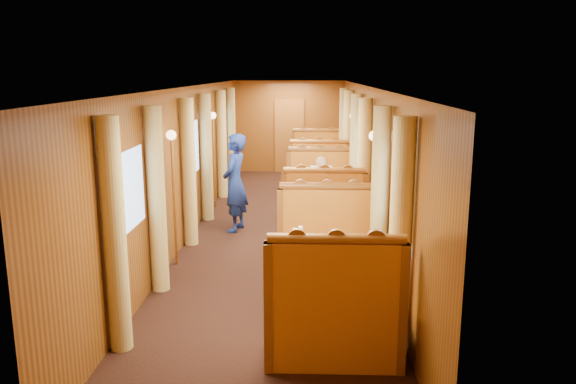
{
  "coord_description": "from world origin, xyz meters",
  "views": [
    {
      "loc": [
        0.48,
        -9.45,
        2.75
      ],
      "look_at": [
        0.22,
        -1.59,
        1.05
      ],
      "focal_mm": 35.0,
      "sensor_mm": 36.0,
      "label": 1
    }
  ],
  "objects_px": {
    "passenger": "(321,182)",
    "rose_vase_mid": "(324,180)",
    "banquette_near_fwd": "(334,322)",
    "banquette_mid_aft": "(320,195)",
    "table_far": "(318,175)",
    "teapot_right": "(332,252)",
    "tea_tray": "(318,256)",
    "teapot_back": "(320,246)",
    "rose_vase_far": "(319,151)",
    "banquette_near_aft": "(327,254)",
    "teapot_left": "(317,253)",
    "banquette_far_fwd": "(319,181)",
    "steward": "(235,183)",
    "table_near": "(330,287)",
    "banquette_far_aft": "(317,165)",
    "fruit_plate": "(357,257)",
    "banquette_mid_fwd": "(323,224)",
    "table_mid": "(322,211)"
  },
  "relations": [
    {
      "from": "banquette_far_aft",
      "to": "table_far",
      "type": "bearing_deg",
      "value": -90.0
    },
    {
      "from": "tea_tray",
      "to": "teapot_right",
      "type": "xyz_separation_m",
      "value": [
        0.15,
        -0.04,
        0.05
      ]
    },
    {
      "from": "teapot_back",
      "to": "rose_vase_far",
      "type": "height_order",
      "value": "rose_vase_far"
    },
    {
      "from": "teapot_back",
      "to": "steward",
      "type": "xyz_separation_m",
      "value": [
        -1.39,
        3.45,
        0.03
      ]
    },
    {
      "from": "table_near",
      "to": "teapot_left",
      "type": "bearing_deg",
      "value": -137.44
    },
    {
      "from": "table_far",
      "to": "fruit_plate",
      "type": "distance_m",
      "value": 7.14
    },
    {
      "from": "tea_tray",
      "to": "table_near",
      "type": "bearing_deg",
      "value": 24.44
    },
    {
      "from": "banquette_mid_fwd",
      "to": "steward",
      "type": "bearing_deg",
      "value": 145.1
    },
    {
      "from": "tea_tray",
      "to": "teapot_left",
      "type": "xyz_separation_m",
      "value": [
        -0.02,
        -0.08,
        0.06
      ]
    },
    {
      "from": "table_near",
      "to": "banquette_far_aft",
      "type": "height_order",
      "value": "banquette_far_aft"
    },
    {
      "from": "banquette_mid_aft",
      "to": "banquette_far_aft",
      "type": "distance_m",
      "value": 3.5
    },
    {
      "from": "banquette_far_fwd",
      "to": "table_far",
      "type": "bearing_deg",
      "value": 90.0
    },
    {
      "from": "banquette_near_aft",
      "to": "table_mid",
      "type": "bearing_deg",
      "value": 90.0
    },
    {
      "from": "table_near",
      "to": "teapot_right",
      "type": "distance_m",
      "value": 0.45
    },
    {
      "from": "banquette_mid_aft",
      "to": "teapot_right",
      "type": "relative_size",
      "value": 8.96
    },
    {
      "from": "banquette_mid_fwd",
      "to": "banquette_far_fwd",
      "type": "bearing_deg",
      "value": 90.0
    },
    {
      "from": "tea_tray",
      "to": "rose_vase_far",
      "type": "height_order",
      "value": "rose_vase_far"
    },
    {
      "from": "banquette_near_aft",
      "to": "banquette_mid_fwd",
      "type": "relative_size",
      "value": 1.0
    },
    {
      "from": "tea_tray",
      "to": "fruit_plate",
      "type": "bearing_deg",
      "value": -8.97
    },
    {
      "from": "teapot_back",
      "to": "passenger",
      "type": "height_order",
      "value": "passenger"
    },
    {
      "from": "banquette_mid_aft",
      "to": "table_far",
      "type": "distance_m",
      "value": 2.49
    },
    {
      "from": "teapot_back",
      "to": "banquette_mid_aft",
      "type": "bearing_deg",
      "value": 111.34
    },
    {
      "from": "banquette_near_fwd",
      "to": "fruit_plate",
      "type": "relative_size",
      "value": 6.13
    },
    {
      "from": "teapot_left",
      "to": "banquette_far_fwd",
      "type": "bearing_deg",
      "value": 95.69
    },
    {
      "from": "tea_tray",
      "to": "teapot_right",
      "type": "bearing_deg",
      "value": -13.68
    },
    {
      "from": "banquette_near_fwd",
      "to": "passenger",
      "type": "bearing_deg",
      "value": 90.0
    },
    {
      "from": "banquette_near_aft",
      "to": "steward",
      "type": "relative_size",
      "value": 0.79
    },
    {
      "from": "banquette_far_fwd",
      "to": "passenger",
      "type": "relative_size",
      "value": 1.76
    },
    {
      "from": "table_near",
      "to": "banquette_far_fwd",
      "type": "distance_m",
      "value": 5.99
    },
    {
      "from": "tea_tray",
      "to": "teapot_back",
      "type": "bearing_deg",
      "value": 83.86
    },
    {
      "from": "rose_vase_mid",
      "to": "teapot_left",
      "type": "bearing_deg",
      "value": -92.77
    },
    {
      "from": "teapot_back",
      "to": "rose_vase_mid",
      "type": "xyz_separation_m",
      "value": [
        0.14,
        3.41,
        0.11
      ]
    },
    {
      "from": "banquette_near_aft",
      "to": "tea_tray",
      "type": "height_order",
      "value": "banquette_near_aft"
    },
    {
      "from": "teapot_left",
      "to": "banquette_near_aft",
      "type": "bearing_deg",
      "value": 89.68
    },
    {
      "from": "rose_vase_far",
      "to": "rose_vase_mid",
      "type": "bearing_deg",
      "value": -89.94
    },
    {
      "from": "table_near",
      "to": "banquette_far_fwd",
      "type": "xyz_separation_m",
      "value": [
        0.0,
        5.99,
        0.05
      ]
    },
    {
      "from": "banquette_near_aft",
      "to": "teapot_left",
      "type": "height_order",
      "value": "banquette_near_aft"
    },
    {
      "from": "fruit_plate",
      "to": "rose_vase_mid",
      "type": "bearing_deg",
      "value": 94.06
    },
    {
      "from": "rose_vase_mid",
      "to": "tea_tray",
      "type": "bearing_deg",
      "value": -92.54
    },
    {
      "from": "banquette_near_aft",
      "to": "rose_vase_mid",
      "type": "height_order",
      "value": "banquette_near_aft"
    },
    {
      "from": "banquette_near_aft",
      "to": "steward",
      "type": "distance_m",
      "value": 2.97
    },
    {
      "from": "rose_vase_far",
      "to": "banquette_mid_aft",
      "type": "bearing_deg",
      "value": -90.51
    },
    {
      "from": "fruit_plate",
      "to": "banquette_near_fwd",
      "type": "bearing_deg",
      "value": -107.67
    },
    {
      "from": "banquette_mid_aft",
      "to": "rose_vase_far",
      "type": "distance_m",
      "value": 2.51
    },
    {
      "from": "tea_tray",
      "to": "teapot_right",
      "type": "height_order",
      "value": "teapot_right"
    },
    {
      "from": "passenger",
      "to": "table_far",
      "type": "bearing_deg",
      "value": 90.0
    },
    {
      "from": "teapot_right",
      "to": "banquette_mid_aft",
      "type": "bearing_deg",
      "value": 67.69
    },
    {
      "from": "fruit_plate",
      "to": "rose_vase_mid",
      "type": "distance_m",
      "value": 3.63
    },
    {
      "from": "banquette_near_aft",
      "to": "table_far",
      "type": "distance_m",
      "value": 5.99
    },
    {
      "from": "passenger",
      "to": "rose_vase_mid",
      "type": "bearing_deg",
      "value": -88.0
    }
  ]
}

